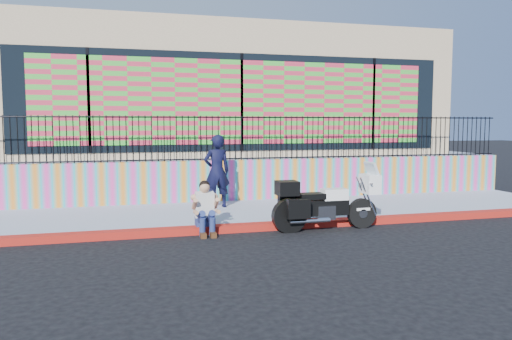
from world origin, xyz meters
name	(u,v)px	position (x,y,z in m)	size (l,w,h in m)	color
ground	(287,229)	(0.00, 0.00, 0.00)	(90.00, 90.00, 0.00)	black
red_curb	(287,225)	(0.00, 0.00, 0.07)	(16.00, 0.30, 0.15)	#9E0B19
sidewalk	(265,212)	(0.00, 1.65, 0.07)	(16.00, 3.00, 0.15)	#8991A5
mural_wall	(249,180)	(0.00, 3.25, 0.70)	(16.00, 0.20, 1.10)	#E83D9D
metal_fence	(249,138)	(0.00, 3.25, 1.85)	(15.80, 0.04, 1.20)	black
elevated_platform	(216,167)	(0.00, 8.35, 0.62)	(16.00, 10.00, 1.25)	#8991A5
storefront_building	(216,96)	(0.00, 8.13, 3.25)	(14.00, 8.06, 4.00)	tan
police_motorcycle	(324,202)	(0.71, -0.35, 0.60)	(2.29, 0.76, 1.43)	black
police_officer	(217,171)	(-1.10, 2.20, 1.06)	(0.66, 0.44, 1.82)	black
seated_man	(206,213)	(-1.77, -0.12, 0.45)	(0.54, 0.71, 1.06)	navy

